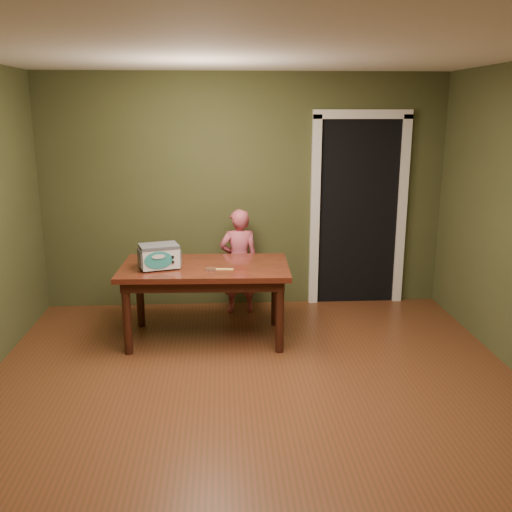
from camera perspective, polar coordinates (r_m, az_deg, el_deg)
The scene contains 8 objects.
floor at distance 4.43m, azimuth 0.26°, elevation -15.29°, with size 5.00×5.00×0.00m, color brown.
room_shell at distance 3.88m, azimuth 0.29°, elevation 7.15°, with size 4.52×5.02×2.61m.
doorway at distance 6.90m, azimuth 9.61°, elevation 4.70°, with size 1.10×0.66×2.25m.
dining_table at distance 5.52m, azimuth -5.11°, elevation -1.93°, with size 1.63×0.95×0.75m.
toy_oven at distance 5.41m, azimuth -9.66°, elevation 0.05°, with size 0.42×0.34×0.23m.
baking_pan at distance 5.31m, azimuth -4.56°, elevation -1.31°, with size 0.10×0.10×0.02m.
spatula at distance 5.33m, azimuth -3.26°, elevation -1.32°, with size 0.18×0.03×0.01m, color #FFEA6E.
child at distance 6.26m, azimuth -1.71°, elevation -0.54°, with size 0.43×0.28×1.17m, color #C25062.
Camera 1 is at (-0.25, -3.84, 2.20)m, focal length 40.00 mm.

